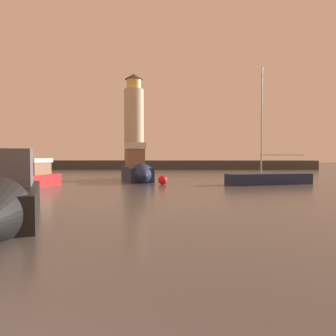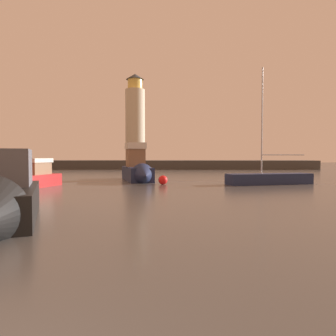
{
  "view_description": "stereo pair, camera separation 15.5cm",
  "coord_description": "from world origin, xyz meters",
  "px_view_note": "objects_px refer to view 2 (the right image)",
  "views": [
    {
      "loc": [
        2.14,
        -1.59,
        2.41
      ],
      "look_at": [
        1.66,
        22.34,
        1.55
      ],
      "focal_mm": 32.18,
      "sensor_mm": 36.0,
      "label": 1
    },
    {
      "loc": [
        2.29,
        -1.58,
        2.41
      ],
      "look_at": [
        1.66,
        22.34,
        1.55
      ],
      "focal_mm": 32.18,
      "sensor_mm": 36.0,
      "label": 2
    }
  ],
  "objects_px": {
    "motorboat_1": "(18,179)",
    "motorboat_3": "(138,169)",
    "mooring_buoy": "(163,180)",
    "lighthouse": "(135,120)",
    "sailboat_moored": "(269,178)"
  },
  "relations": [
    {
      "from": "motorboat_1",
      "to": "motorboat_3",
      "type": "relative_size",
      "value": 0.83
    },
    {
      "from": "motorboat_1",
      "to": "mooring_buoy",
      "type": "xyz_separation_m",
      "value": [
        10.79,
        3.94,
        -0.34
      ]
    },
    {
      "from": "mooring_buoy",
      "to": "motorboat_1",
      "type": "bearing_deg",
      "value": -159.95
    },
    {
      "from": "lighthouse",
      "to": "motorboat_1",
      "type": "bearing_deg",
      "value": -95.04
    },
    {
      "from": "motorboat_3",
      "to": "mooring_buoy",
      "type": "bearing_deg",
      "value": -56.85
    },
    {
      "from": "lighthouse",
      "to": "motorboat_3",
      "type": "distance_m",
      "value": 33.17
    },
    {
      "from": "lighthouse",
      "to": "sailboat_moored",
      "type": "xyz_separation_m",
      "value": [
        16.74,
        -35.16,
        -9.64
      ]
    },
    {
      "from": "motorboat_1",
      "to": "mooring_buoy",
      "type": "relative_size",
      "value": 9.43
    },
    {
      "from": "motorboat_1",
      "to": "mooring_buoy",
      "type": "distance_m",
      "value": 11.49
    },
    {
      "from": "sailboat_moored",
      "to": "lighthouse",
      "type": "bearing_deg",
      "value": 115.47
    },
    {
      "from": "lighthouse",
      "to": "motorboat_3",
      "type": "bearing_deg",
      "value": -81.83
    },
    {
      "from": "motorboat_3",
      "to": "lighthouse",
      "type": "bearing_deg",
      "value": 98.17
    },
    {
      "from": "lighthouse",
      "to": "mooring_buoy",
      "type": "distance_m",
      "value": 37.84
    },
    {
      "from": "motorboat_1",
      "to": "lighthouse",
      "type": "bearing_deg",
      "value": 84.96
    },
    {
      "from": "motorboat_3",
      "to": "sailboat_moored",
      "type": "height_order",
      "value": "sailboat_moored"
    }
  ]
}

